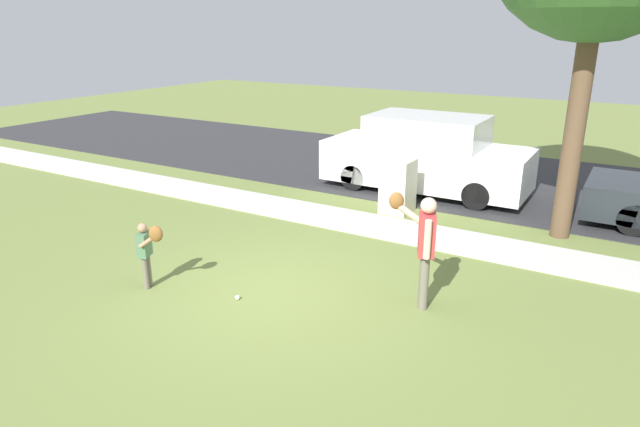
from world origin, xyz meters
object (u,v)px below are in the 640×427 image
person_adult (423,240)px  parked_van_white (426,156)px  person_child (147,247)px  utility_cabinet (398,186)px  baseball (237,297)px

person_adult → parked_van_white: bearing=-92.3°
person_adult → person_child: bearing=0.7°
utility_cabinet → person_adult: bearing=-62.7°
baseball → utility_cabinet: utility_cabinet is taller
person_adult → baseball: 2.93m
baseball → utility_cabinet: bearing=85.2°
person_adult → utility_cabinet: bearing=-84.8°
baseball → parked_van_white: (0.37, 7.03, 0.87)m
person_child → baseball: 1.62m
baseball → person_child: bearing=-164.6°
parked_van_white → person_adult: bearing=109.8°
person_adult → baseball: person_adult is taller
baseball → utility_cabinet: size_ratio=0.06×
utility_cabinet → baseball: bearing=-94.8°
person_adult → utility_cabinet: size_ratio=1.42×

